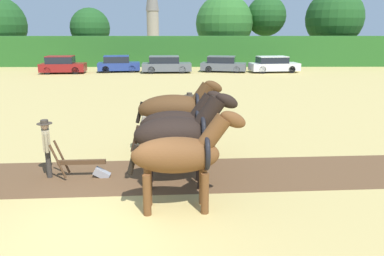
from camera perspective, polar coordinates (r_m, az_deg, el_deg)
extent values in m
plane|color=tan|center=(8.19, -13.96, -14.64)|extent=(240.00, 240.00, 0.00)
cube|color=brown|center=(11.40, -25.67, -7.02)|extent=(29.54, 4.18, 0.01)
cube|color=#286023|center=(40.55, -3.13, 11.61)|extent=(69.29, 1.97, 3.12)
cylinder|color=#4C3823|center=(49.40, -27.05, 10.30)|extent=(0.44, 0.44, 2.52)
cylinder|color=brown|center=(46.03, -15.04, 11.28)|extent=(0.44, 0.44, 2.70)
sphere|color=#1E4C1E|center=(45.96, -15.26, 14.50)|extent=(4.50, 4.50, 4.50)
cylinder|color=#423323|center=(46.41, 4.84, 11.69)|extent=(0.44, 0.44, 2.59)
sphere|color=#2D6628|center=(46.34, 4.93, 15.59)|extent=(6.76, 6.76, 6.76)
cylinder|color=#4C3823|center=(47.78, 11.03, 12.42)|extent=(0.44, 0.44, 4.02)
sphere|color=#1E4C1E|center=(47.75, 11.24, 16.39)|extent=(4.73, 4.73, 4.73)
cylinder|color=brown|center=(48.84, 20.50, 11.33)|extent=(0.44, 0.44, 3.19)
sphere|color=#1E4C1E|center=(48.79, 20.89, 15.35)|extent=(6.69, 6.69, 6.69)
cylinder|color=gray|center=(69.78, -5.97, 14.53)|extent=(2.12, 2.12, 6.83)
ellipsoid|color=brown|center=(8.22, -2.55, -4.14)|extent=(1.99, 0.95, 0.80)
cylinder|color=brown|center=(8.77, 1.68, -8.67)|extent=(0.18, 0.18, 0.94)
cylinder|color=brown|center=(8.35, 1.97, -9.94)|extent=(0.18, 0.18, 0.94)
cylinder|color=brown|center=(8.75, -6.72, -8.82)|extent=(0.18, 0.18, 0.94)
cylinder|color=brown|center=(8.33, -6.88, -10.12)|extent=(0.18, 0.18, 0.94)
cylinder|color=brown|center=(8.13, 3.26, -0.80)|extent=(0.80, 0.42, 0.89)
ellipsoid|color=brown|center=(8.11, 6.26, 1.30)|extent=(0.69, 0.30, 0.54)
cube|color=black|center=(8.11, 4.60, 0.38)|extent=(0.43, 0.10, 0.57)
cylinder|color=black|center=(8.29, -8.98, -4.78)|extent=(0.30, 0.14, 0.71)
torus|color=black|center=(8.24, 2.21, -3.63)|extent=(0.16, 0.83, 0.83)
ellipsoid|color=black|center=(9.47, -2.72, -1.01)|extent=(2.10, 1.08, 0.92)
cylinder|color=black|center=(10.04, 1.13, -5.43)|extent=(0.18, 0.18, 0.97)
cylinder|color=black|center=(9.54, 1.39, -6.55)|extent=(0.18, 0.18, 0.97)
cylinder|color=black|center=(10.02, -6.50, -5.57)|extent=(0.18, 0.18, 0.97)
cylinder|color=black|center=(9.53, -6.65, -6.69)|extent=(0.18, 0.18, 0.97)
cylinder|color=black|center=(9.39, 2.55, 2.18)|extent=(0.88, 0.48, 0.97)
ellipsoid|color=black|center=(9.39, 5.32, 4.13)|extent=(0.69, 0.30, 0.54)
cube|color=black|center=(9.38, 3.79, 3.36)|extent=(0.45, 0.11, 0.61)
cylinder|color=black|center=(9.54, -8.56, -1.66)|extent=(0.30, 0.14, 0.71)
torus|color=black|center=(9.49, 1.60, -0.52)|extent=(0.16, 0.94, 0.93)
ellipsoid|color=black|center=(10.79, -2.84, 0.51)|extent=(1.98, 0.96, 0.81)
cylinder|color=black|center=(11.27, 0.40, -3.20)|extent=(0.18, 0.18, 0.93)
cylinder|color=black|center=(10.83, 0.57, -3.98)|extent=(0.18, 0.18, 0.93)
cylinder|color=black|center=(11.26, -6.01, -3.31)|extent=(0.18, 0.18, 0.93)
cylinder|color=black|center=(10.82, -6.11, -4.09)|extent=(0.18, 0.18, 0.93)
cylinder|color=black|center=(10.72, 1.53, 3.08)|extent=(0.80, 0.43, 0.89)
ellipsoid|color=black|center=(10.71, 3.79, 4.67)|extent=(0.69, 0.30, 0.54)
cube|color=gray|center=(10.71, 2.53, 3.99)|extent=(0.43, 0.10, 0.57)
cylinder|color=gray|center=(10.84, -7.70, 0.00)|extent=(0.30, 0.14, 0.71)
torus|color=black|center=(10.80, 0.75, 0.90)|extent=(0.16, 0.84, 0.83)
ellipsoid|color=#513319|center=(12.06, -2.95, 2.91)|extent=(2.28, 1.10, 0.93)
cylinder|color=#513319|center=(12.58, 0.38, -0.97)|extent=(0.18, 0.18, 1.05)
cylinder|color=#513319|center=(12.06, 0.56, -1.68)|extent=(0.18, 0.18, 1.05)
cylinder|color=#513319|center=(12.56, -6.21, -1.09)|extent=(0.18, 0.18, 1.05)
cylinder|color=#513319|center=(12.04, -6.32, -1.80)|extent=(0.18, 0.18, 1.05)
cylinder|color=#513319|center=(12.02, 1.55, 5.11)|extent=(0.79, 0.48, 0.83)
ellipsoid|color=#513319|center=(12.01, 3.28, 6.33)|extent=(0.69, 0.30, 0.54)
cube|color=black|center=(12.00, 2.32, 6.05)|extent=(0.37, 0.10, 0.49)
cylinder|color=black|center=(12.11, -7.96, 2.36)|extent=(0.30, 0.14, 0.71)
torus|color=black|center=(12.07, 0.74, 3.30)|extent=(0.16, 0.95, 0.94)
cube|color=#4C331E|center=(10.67, -16.44, -5.00)|extent=(1.29, 0.17, 0.12)
cube|color=#939399|center=(10.69, -13.58, -6.77)|extent=(0.49, 0.23, 0.39)
cylinder|color=#4C331E|center=(10.96, -19.22, -4.14)|extent=(0.40, 0.08, 0.96)
cylinder|color=#4C331E|center=(10.60, -19.78, -4.85)|extent=(0.40, 0.08, 0.96)
cylinder|color=#38332D|center=(11.18, -21.02, -4.80)|extent=(0.14, 0.14, 0.78)
cylinder|color=#38332D|center=(10.99, -20.99, -5.15)|extent=(0.14, 0.14, 0.78)
cube|color=tan|center=(10.88, -21.34, -1.66)|extent=(0.35, 0.50, 0.55)
sphere|color=tan|center=(10.79, -21.53, 0.31)|extent=(0.21, 0.21, 0.21)
cylinder|color=tan|center=(11.15, -21.35, -1.40)|extent=(0.09, 0.09, 0.52)
cylinder|color=tan|center=(10.63, -21.30, -2.18)|extent=(0.09, 0.09, 0.52)
cylinder|color=#42382D|center=(10.77, -21.56, 0.64)|extent=(0.40, 0.40, 0.02)
cylinder|color=#42382D|center=(10.76, -21.59, 0.90)|extent=(0.20, 0.20, 0.10)
cylinder|color=#28334C|center=(14.40, -0.25, 0.60)|extent=(0.14, 0.14, 0.80)
cylinder|color=#28334C|center=(14.21, -0.54, 0.40)|extent=(0.14, 0.14, 0.80)
cube|color=#B7B7BC|center=(14.15, -0.40, 3.16)|extent=(0.35, 0.50, 0.56)
sphere|color=tan|center=(14.08, -0.40, 4.74)|extent=(0.22, 0.22, 0.22)
cylinder|color=#B7B7BC|center=(14.41, -0.02, 3.29)|extent=(0.09, 0.09, 0.53)
cylinder|color=#B7B7BC|center=(13.90, -0.79, 2.85)|extent=(0.09, 0.09, 0.53)
cylinder|color=#42382D|center=(14.07, -0.40, 5.00)|extent=(0.41, 0.41, 0.02)
cylinder|color=#42382D|center=(14.06, -0.40, 5.20)|extent=(0.20, 0.20, 0.10)
cube|color=maroon|center=(35.89, -19.04, 8.72)|extent=(4.04, 2.07, 0.72)
cube|color=black|center=(35.88, -19.44, 9.75)|extent=(2.47, 1.76, 0.60)
cube|color=maroon|center=(35.86, -19.48, 10.27)|extent=(2.47, 1.76, 0.06)
cylinder|color=black|center=(36.39, -16.87, 8.63)|extent=(0.65, 0.27, 0.63)
cylinder|color=black|center=(34.92, -17.34, 8.35)|extent=(0.65, 0.27, 0.63)
cylinder|color=black|center=(36.94, -20.59, 8.41)|extent=(0.65, 0.27, 0.63)
cylinder|color=black|center=(35.49, -21.20, 8.12)|extent=(0.65, 0.27, 0.63)
cube|color=navy|center=(35.79, -11.06, 9.23)|extent=(4.03, 2.36, 0.69)
cube|color=black|center=(35.74, -11.42, 10.21)|extent=(2.50, 1.95, 0.57)
cube|color=navy|center=(35.72, -11.45, 10.71)|extent=(2.50, 1.95, 0.06)
cylinder|color=black|center=(36.58, -9.14, 9.12)|extent=(0.66, 0.31, 0.64)
cylinder|color=black|center=(35.01, -9.13, 8.86)|extent=(0.66, 0.31, 0.64)
cylinder|color=black|center=(36.65, -12.87, 8.95)|extent=(0.66, 0.31, 0.64)
cylinder|color=black|center=(35.08, -13.02, 8.68)|extent=(0.66, 0.31, 0.64)
cube|color=#565B66|center=(34.59, -3.87, 9.29)|extent=(4.53, 2.10, 0.69)
cube|color=black|center=(34.54, -4.26, 10.33)|extent=(2.75, 1.81, 0.57)
cube|color=#565B66|center=(34.51, -4.27, 10.85)|extent=(2.75, 1.81, 0.06)
cylinder|color=black|center=(35.44, -1.62, 9.13)|extent=(0.66, 0.26, 0.65)
cylinder|color=black|center=(33.84, -1.51, 8.84)|extent=(0.66, 0.26, 0.65)
cylinder|color=black|center=(35.44, -6.11, 9.05)|extent=(0.66, 0.26, 0.65)
cylinder|color=black|center=(33.84, -6.21, 8.76)|extent=(0.66, 0.26, 0.65)
cube|color=#565B66|center=(35.22, 4.83, 9.33)|extent=(4.36, 2.48, 0.67)
cube|color=black|center=(35.18, 4.51, 10.33)|extent=(2.72, 1.99, 0.56)
cube|color=#565B66|center=(35.16, 4.52, 10.83)|extent=(2.72, 1.99, 0.06)
cylinder|color=black|center=(35.87, 6.99, 9.06)|extent=(0.64, 0.33, 0.61)
cylinder|color=black|center=(34.39, 6.82, 8.81)|extent=(0.64, 0.33, 0.61)
cylinder|color=black|center=(36.13, 2.91, 9.19)|extent=(0.64, 0.33, 0.61)
cylinder|color=black|center=(34.66, 2.57, 8.95)|extent=(0.64, 0.33, 0.61)
cube|color=silver|center=(35.57, 12.40, 9.11)|extent=(4.62, 2.38, 0.67)
cube|color=black|center=(35.44, 12.12, 10.10)|extent=(2.84, 1.97, 0.55)
cube|color=silver|center=(35.42, 12.14, 10.60)|extent=(2.84, 1.97, 0.06)
cylinder|color=black|center=(36.82, 13.99, 8.91)|extent=(0.67, 0.30, 0.64)
cylinder|color=black|center=(35.35, 14.94, 8.61)|extent=(0.67, 0.30, 0.64)
cylinder|color=black|center=(35.90, 9.86, 8.98)|extent=(0.67, 0.30, 0.64)
cylinder|color=black|center=(34.39, 10.67, 8.68)|extent=(0.67, 0.30, 0.64)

